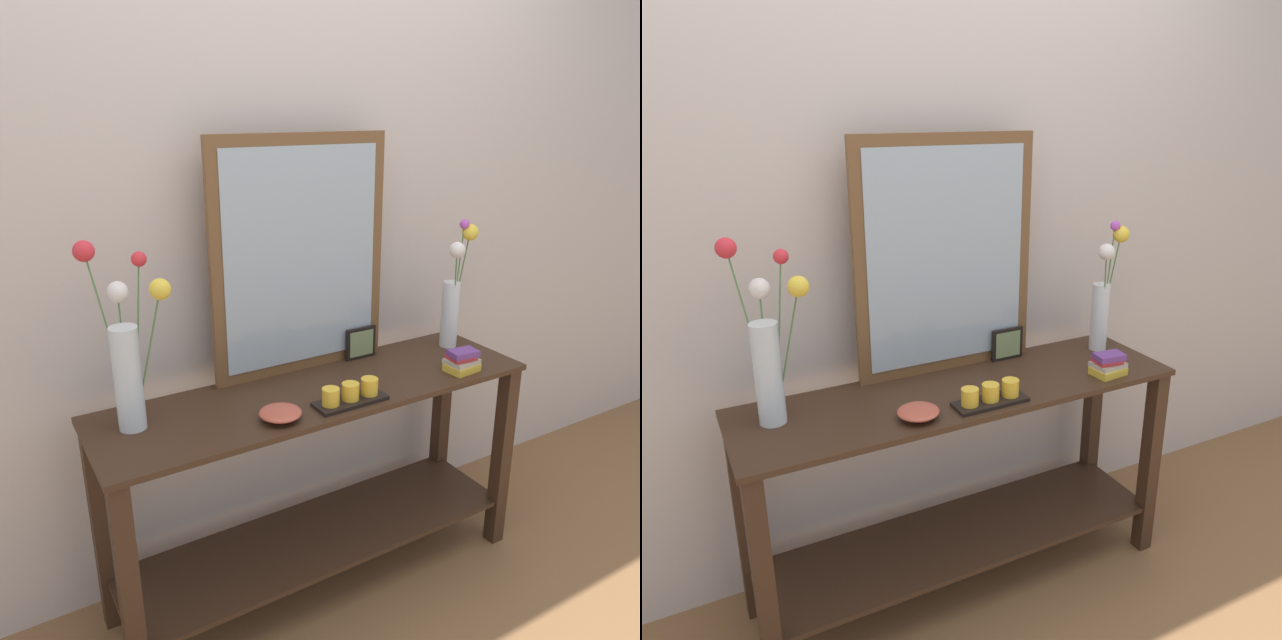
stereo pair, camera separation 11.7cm
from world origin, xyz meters
The scene contains 10 objects.
ground_plane centered at (0.00, 0.00, -0.01)m, with size 7.00×6.00×0.02m, color brown.
wall_back centered at (0.00, 0.33, 1.35)m, with size 6.40×0.08×2.70m, color beige.
console_table centered at (0.00, 0.00, 0.47)m, with size 1.52×0.43×0.78m.
mirror_leaning centered at (0.03, 0.18, 1.19)m, with size 0.66×0.03×0.82m.
tall_vase_left centered at (-0.61, 0.06, 1.01)m, with size 0.22×0.21×0.56m.
vase_right centered at (0.65, 0.08, 1.00)m, with size 0.15×0.10×0.50m.
candle_tray centered at (0.03, -0.14, 0.81)m, with size 0.24×0.09×0.07m.
picture_frame_small centered at (0.27, 0.15, 0.84)m, with size 0.13×0.01×0.12m.
decorative_bowl centered at (-0.21, -0.13, 0.80)m, with size 0.13×0.13×0.04m.
book_stack centered at (0.51, -0.13, 0.81)m, with size 0.12×0.10×0.08m.
Camera 2 is at (-0.87, -1.69, 1.67)m, focal length 34.86 mm.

